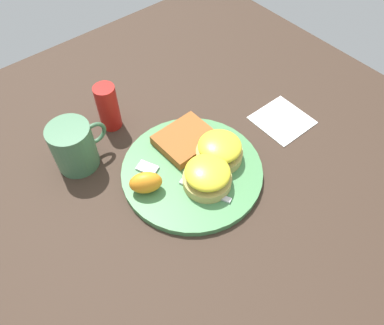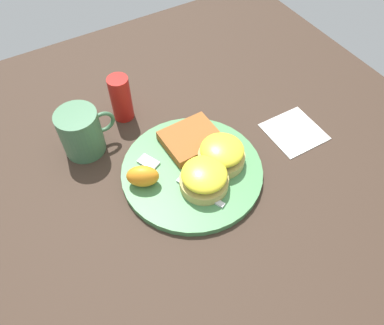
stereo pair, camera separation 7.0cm
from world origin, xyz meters
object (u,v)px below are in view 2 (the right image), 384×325
orange_wedge (143,176)px  condiment_bottle (121,98)px  fork (174,177)px  sandwich_benedict_right (222,153)px  sandwich_benedict_left (203,178)px  cup (81,132)px  hashbrown_patty (191,139)px

orange_wedge → condiment_bottle: bearing=77.1°
fork → condiment_bottle: bearing=92.8°
sandwich_benedict_right → condiment_bottle: size_ratio=0.88×
orange_wedge → fork: orange_wedge is taller
sandwich_benedict_right → sandwich_benedict_left: bearing=-152.8°
sandwich_benedict_left → orange_wedge: 0.11m
fork → cup: bearing=124.8°
sandwich_benedict_left → hashbrown_patty: size_ratio=0.83×
hashbrown_patty → cup: 0.22m
sandwich_benedict_left → fork: 0.06m
cup → sandwich_benedict_right: bearing=-39.5°
orange_wedge → sandwich_benedict_right: bearing=-10.8°
orange_wedge → cup: (-0.06, 0.15, 0.01)m
orange_wedge → condiment_bottle: 0.20m
hashbrown_patty → orange_wedge: orange_wedge is taller
sandwich_benedict_right → cup: cup is taller
sandwich_benedict_left → orange_wedge: (-0.09, 0.06, -0.00)m
cup → sandwich_benedict_left: bearing=-53.7°
orange_wedge → cup: bearing=112.3°
hashbrown_patty → cup: bearing=150.8°
fork → condiment_bottle: size_ratio=1.75×
sandwich_benedict_right → hashbrown_patty: 0.08m
orange_wedge → cup: size_ratio=0.53×
hashbrown_patty → fork: bearing=-139.8°
sandwich_benedict_right → hashbrown_patty: (-0.03, 0.07, -0.01)m
sandwich_benedict_left → hashbrown_patty: 0.11m
hashbrown_patty → cup: (-0.19, 0.11, 0.02)m
sandwich_benedict_right → hashbrown_patty: bearing=109.9°
sandwich_benedict_right → cup: bearing=140.5°
cup → hashbrown_patty: bearing=-29.2°
sandwich_benedict_left → cup: cup is taller
sandwich_benedict_right → hashbrown_patty: sandwich_benedict_right is taller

